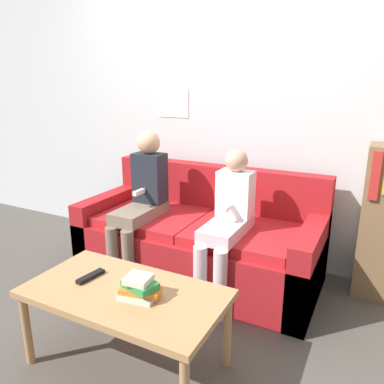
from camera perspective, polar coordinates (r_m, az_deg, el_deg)
name	(u,v)px	position (r m, az deg, el deg)	size (l,w,h in m)	color
ground_plane	(166,307)	(2.67, -4.04, -17.08)	(10.00, 10.00, 0.00)	#4C4742
wall_back	(228,104)	(3.17, 5.48, 13.13)	(8.00, 0.06, 2.60)	silver
couch	(200,241)	(2.95, 1.23, -7.48)	(1.82, 0.83, 0.83)	maroon
coffee_table	(125,299)	(2.04, -10.19, -15.70)	(1.04, 0.56, 0.45)	#AD7F51
person_left	(141,198)	(2.87, -7.72, -0.91)	(0.24, 0.56, 1.12)	#756656
person_right	(227,219)	(2.55, 5.42, -4.17)	(0.24, 0.56, 1.04)	silver
tv_remote	(91,276)	(2.16, -15.20, -12.30)	(0.06, 0.17, 0.02)	black
book_stack	(140,288)	(1.92, -7.99, -14.23)	(0.22, 0.16, 0.12)	silver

